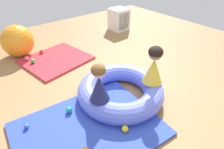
% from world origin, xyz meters
% --- Properties ---
extents(ground_plane, '(8.00, 8.00, 0.00)m').
position_xyz_m(ground_plane, '(0.00, 0.00, 0.00)').
color(ground_plane, '#9E7549').
extents(gym_mat_front, '(1.33, 1.25, 0.04)m').
position_xyz_m(gym_mat_front, '(-0.22, 1.72, 0.02)').
color(gym_mat_front, red).
rests_on(gym_mat_front, ground).
extents(gym_mat_far_right, '(1.82, 1.45, 0.04)m').
position_xyz_m(gym_mat_far_right, '(-0.68, -0.18, 0.02)').
color(gym_mat_far_right, '#2D47B7').
rests_on(gym_mat_far_right, ground).
extents(inflatable_cushion, '(1.26, 1.26, 0.29)m').
position_xyz_m(inflatable_cushion, '(0.02, 0.04, 0.14)').
color(inflatable_cushion, '#6070E5').
rests_on(inflatable_cushion, ground).
extents(child_in_navy, '(0.30, 0.30, 0.50)m').
position_xyz_m(child_in_navy, '(-0.41, -0.05, 0.53)').
color(child_in_navy, navy).
rests_on(child_in_navy, inflatable_cushion).
extents(child_in_yellow, '(0.35, 0.35, 0.55)m').
position_xyz_m(child_in_yellow, '(0.39, -0.22, 0.55)').
color(child_in_yellow, yellow).
rests_on(child_in_yellow, inflatable_cushion).
extents(play_ball_blue, '(0.06, 0.06, 0.06)m').
position_xyz_m(play_ball_blue, '(-1.28, 0.29, 0.07)').
color(play_ball_blue, blue).
rests_on(play_ball_blue, gym_mat_far_right).
extents(play_ball_yellow, '(0.08, 0.08, 0.08)m').
position_xyz_m(play_ball_yellow, '(-0.37, -0.49, 0.08)').
color(play_ball_yellow, yellow).
rests_on(play_ball_yellow, gym_mat_far_right).
extents(play_ball_red, '(0.08, 0.08, 0.08)m').
position_xyz_m(play_ball_red, '(-0.35, 2.13, 0.08)').
color(play_ball_red, red).
rests_on(play_ball_red, gym_mat_front).
extents(play_ball_teal, '(0.09, 0.09, 0.09)m').
position_xyz_m(play_ball_teal, '(-0.73, 0.21, 0.08)').
color(play_ball_teal, teal).
rests_on(play_ball_teal, gym_mat_far_right).
extents(play_ball_green, '(0.09, 0.09, 0.09)m').
position_xyz_m(play_ball_green, '(-0.64, 1.83, 0.08)').
color(play_ball_green, green).
rests_on(play_ball_green, gym_mat_front).
extents(play_ball_pink, '(0.09, 0.09, 0.09)m').
position_xyz_m(play_ball_pink, '(-0.69, 2.01, 0.08)').
color(play_ball_pink, pink).
rests_on(play_ball_pink, gym_mat_front).
extents(exercise_ball_large, '(0.64, 0.64, 0.64)m').
position_xyz_m(exercise_ball_large, '(-0.69, 2.39, 0.32)').
color(exercise_ball_large, orange).
rests_on(exercise_ball_large, ground).
extents(storage_cube, '(0.44, 0.44, 0.56)m').
position_xyz_m(storage_cube, '(1.89, 2.25, 0.28)').
color(storage_cube, white).
rests_on(storage_cube, ground).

